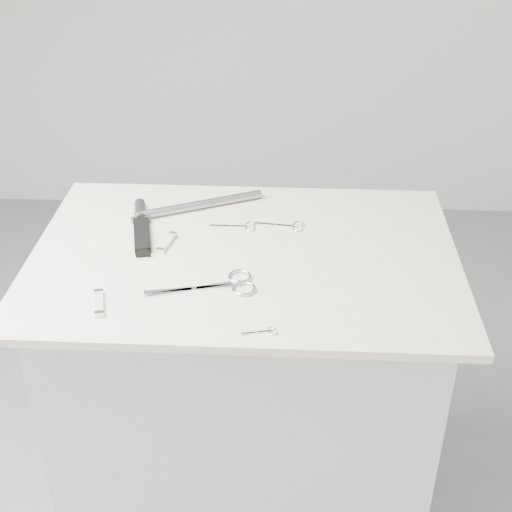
{
  "coord_description": "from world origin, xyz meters",
  "views": [
    {
      "loc": [
        0.1,
        -1.42,
        1.79
      ],
      "look_at": [
        0.03,
        -0.01,
        0.92
      ],
      "focal_mm": 50.0,
      "sensor_mm": 36.0,
      "label": 1
    }
  ],
  "objects_px": {
    "sheathed_knife": "(141,224)",
    "embroidery_scissors_b": "(241,226)",
    "pocket_knife_a": "(167,242)",
    "metal_rail": "(199,205)",
    "plinth": "(246,401)",
    "pocket_knife_b": "(99,303)",
    "embroidery_scissors_a": "(289,226)",
    "tiny_scissors": "(264,332)",
    "large_shears": "(225,285)"
  },
  "relations": [
    {
      "from": "sheathed_knife",
      "to": "embroidery_scissors_b",
      "type": "bearing_deg",
      "value": -99.41
    },
    {
      "from": "embroidery_scissors_b",
      "to": "pocket_knife_b",
      "type": "relative_size",
      "value": 1.22
    },
    {
      "from": "large_shears",
      "to": "embroidery_scissors_a",
      "type": "bearing_deg",
      "value": 48.98
    },
    {
      "from": "large_shears",
      "to": "metal_rail",
      "type": "height_order",
      "value": "metal_rail"
    },
    {
      "from": "plinth",
      "to": "pocket_knife_b",
      "type": "xyz_separation_m",
      "value": [
        -0.29,
        -0.23,
        0.48
      ]
    },
    {
      "from": "tiny_scissors",
      "to": "embroidery_scissors_a",
      "type": "bearing_deg",
      "value": 71.07
    },
    {
      "from": "pocket_knife_a",
      "to": "pocket_knife_b",
      "type": "bearing_deg",
      "value": 170.21
    },
    {
      "from": "embroidery_scissors_b",
      "to": "pocket_knife_b",
      "type": "height_order",
      "value": "pocket_knife_b"
    },
    {
      "from": "plinth",
      "to": "embroidery_scissors_a",
      "type": "distance_m",
      "value": 0.5
    },
    {
      "from": "plinth",
      "to": "metal_rail",
      "type": "relative_size",
      "value": 2.62
    },
    {
      "from": "plinth",
      "to": "pocket_knife_a",
      "type": "relative_size",
      "value": 9.96
    },
    {
      "from": "embroidery_scissors_a",
      "to": "pocket_knife_b",
      "type": "distance_m",
      "value": 0.53
    },
    {
      "from": "plinth",
      "to": "embroidery_scissors_b",
      "type": "relative_size",
      "value": 7.92
    },
    {
      "from": "pocket_knife_a",
      "to": "embroidery_scissors_a",
      "type": "bearing_deg",
      "value": -58.26
    },
    {
      "from": "sheathed_knife",
      "to": "tiny_scissors",
      "type": "bearing_deg",
      "value": -154.2
    },
    {
      "from": "tiny_scissors",
      "to": "pocket_knife_b",
      "type": "height_order",
      "value": "pocket_knife_b"
    },
    {
      "from": "embroidery_scissors_b",
      "to": "embroidery_scissors_a",
      "type": "bearing_deg",
      "value": 3.8
    },
    {
      "from": "embroidery_scissors_b",
      "to": "tiny_scissors",
      "type": "distance_m",
      "value": 0.43
    },
    {
      "from": "pocket_knife_b",
      "to": "metal_rail",
      "type": "bearing_deg",
      "value": -33.81
    },
    {
      "from": "embroidery_scissors_b",
      "to": "pocket_knife_a",
      "type": "relative_size",
      "value": 1.26
    },
    {
      "from": "embroidery_scissors_a",
      "to": "metal_rail",
      "type": "bearing_deg",
      "value": 167.81
    },
    {
      "from": "sheathed_knife",
      "to": "pocket_knife_b",
      "type": "relative_size",
      "value": 2.67
    },
    {
      "from": "embroidery_scissors_a",
      "to": "embroidery_scissors_b",
      "type": "bearing_deg",
      "value": -169.07
    },
    {
      "from": "pocket_knife_a",
      "to": "pocket_knife_b",
      "type": "xyz_separation_m",
      "value": [
        -0.1,
        -0.25,
        0.0
      ]
    },
    {
      "from": "large_shears",
      "to": "pocket_knife_a",
      "type": "height_order",
      "value": "pocket_knife_a"
    },
    {
      "from": "embroidery_scissors_b",
      "to": "pocket_knife_b",
      "type": "xyz_separation_m",
      "value": [
        -0.27,
        -0.35,
        0.0
      ]
    },
    {
      "from": "plinth",
      "to": "metal_rail",
      "type": "bearing_deg",
      "value": 121.67
    },
    {
      "from": "large_shears",
      "to": "sheathed_knife",
      "type": "distance_m",
      "value": 0.34
    },
    {
      "from": "plinth",
      "to": "tiny_scissors",
      "type": "xyz_separation_m",
      "value": [
        0.06,
        -0.3,
        0.47
      ]
    },
    {
      "from": "embroidery_scissors_a",
      "to": "pocket_knife_b",
      "type": "bearing_deg",
      "value": -130.69
    },
    {
      "from": "sheathed_knife",
      "to": "pocket_knife_b",
      "type": "distance_m",
      "value": 0.34
    },
    {
      "from": "large_shears",
      "to": "pocket_knife_b",
      "type": "distance_m",
      "value": 0.27
    },
    {
      "from": "plinth",
      "to": "embroidery_scissors_a",
      "type": "bearing_deg",
      "value": 52.28
    },
    {
      "from": "tiny_scissors",
      "to": "plinth",
      "type": "bearing_deg",
      "value": 88.05
    },
    {
      "from": "plinth",
      "to": "embroidery_scissors_b",
      "type": "xyz_separation_m",
      "value": [
        -0.02,
        0.12,
        0.47
      ]
    },
    {
      "from": "pocket_knife_b",
      "to": "embroidery_scissors_a",
      "type": "bearing_deg",
      "value": -61.64
    },
    {
      "from": "large_shears",
      "to": "tiny_scissors",
      "type": "relative_size",
      "value": 3.3
    },
    {
      "from": "plinth",
      "to": "metal_rail",
      "type": "xyz_separation_m",
      "value": [
        -0.13,
        0.21,
        0.48
      ]
    },
    {
      "from": "sheathed_knife",
      "to": "pocket_knife_a",
      "type": "bearing_deg",
      "value": -149.07
    },
    {
      "from": "large_shears",
      "to": "embroidery_scissors_b",
      "type": "height_order",
      "value": "large_shears"
    },
    {
      "from": "pocket_knife_a",
      "to": "metal_rail",
      "type": "distance_m",
      "value": 0.19
    },
    {
      "from": "tiny_scissors",
      "to": "metal_rail",
      "type": "bearing_deg",
      "value": 97.25
    },
    {
      "from": "embroidery_scissors_a",
      "to": "tiny_scissors",
      "type": "bearing_deg",
      "value": -88.82
    },
    {
      "from": "plinth",
      "to": "pocket_knife_a",
      "type": "bearing_deg",
      "value": 171.19
    },
    {
      "from": "embroidery_scissors_a",
      "to": "metal_rail",
      "type": "height_order",
      "value": "metal_rail"
    },
    {
      "from": "pocket_knife_b",
      "to": "embroidery_scissors_b",
      "type": "bearing_deg",
      "value": -52.11
    },
    {
      "from": "tiny_scissors",
      "to": "pocket_knife_a",
      "type": "distance_m",
      "value": 0.41
    },
    {
      "from": "plinth",
      "to": "pocket_knife_b",
      "type": "relative_size",
      "value": 9.66
    },
    {
      "from": "tiny_scissors",
      "to": "sheathed_knife",
      "type": "distance_m",
      "value": 0.52
    },
    {
      "from": "sheathed_knife",
      "to": "pocket_knife_b",
      "type": "bearing_deg",
      "value": 163.2
    }
  ]
}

